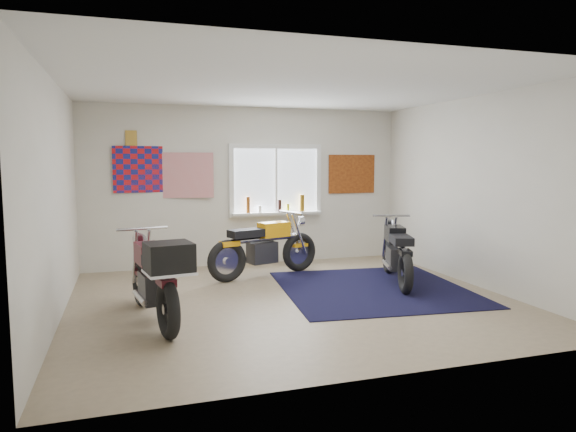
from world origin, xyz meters
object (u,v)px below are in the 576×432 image
object	(u,v)px
navy_rug	(373,288)
maroon_tourer	(156,278)
yellow_triumph	(264,249)
black_chrome_bike	(396,254)

from	to	relation	value
navy_rug	maroon_tourer	bearing A→B (deg)	-166.49
yellow_triumph	maroon_tourer	distance (m)	2.61
navy_rug	yellow_triumph	world-z (taller)	yellow_triumph
black_chrome_bike	maroon_tourer	xyz separation A→B (m)	(-3.47, -0.95, 0.10)
navy_rug	black_chrome_bike	bearing A→B (deg)	25.53
yellow_triumph	black_chrome_bike	xyz separation A→B (m)	(1.74, -1.00, -0.01)
navy_rug	maroon_tourer	world-z (taller)	maroon_tourer
black_chrome_bike	maroon_tourer	bearing A→B (deg)	123.98
yellow_triumph	black_chrome_bike	bearing A→B (deg)	-47.79
yellow_triumph	navy_rug	bearing A→B (deg)	-62.35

